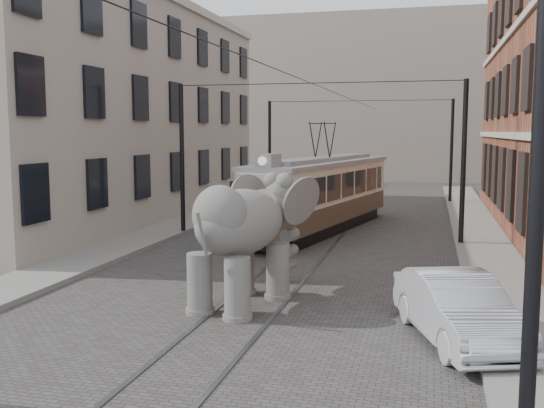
# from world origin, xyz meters

# --- Properties ---
(ground) EXTENTS (120.00, 120.00, 0.00)m
(ground) POSITION_xyz_m (0.00, 0.00, 0.00)
(ground) COLOR #44413E
(tram_rails) EXTENTS (1.54, 80.00, 0.02)m
(tram_rails) POSITION_xyz_m (0.00, 0.00, 0.01)
(tram_rails) COLOR slate
(tram_rails) RESTS_ON ground
(sidewalk_right) EXTENTS (2.00, 60.00, 0.15)m
(sidewalk_right) POSITION_xyz_m (6.00, 0.00, 0.07)
(sidewalk_right) COLOR slate
(sidewalk_right) RESTS_ON ground
(sidewalk_left) EXTENTS (2.00, 60.00, 0.15)m
(sidewalk_left) POSITION_xyz_m (-6.50, 0.00, 0.07)
(sidewalk_left) COLOR slate
(sidewalk_left) RESTS_ON ground
(stucco_building) EXTENTS (7.00, 24.00, 10.00)m
(stucco_building) POSITION_xyz_m (-11.00, 10.00, 5.00)
(stucco_building) COLOR #A09484
(stucco_building) RESTS_ON ground
(distant_block) EXTENTS (28.00, 10.00, 14.00)m
(distant_block) POSITION_xyz_m (0.00, 40.00, 7.00)
(distant_block) COLOR #A09484
(distant_block) RESTS_ON ground
(catenary) EXTENTS (11.00, 30.20, 6.00)m
(catenary) POSITION_xyz_m (-0.20, 5.00, 3.00)
(catenary) COLOR black
(catenary) RESTS_ON ground
(tram) EXTENTS (4.63, 11.64, 4.52)m
(tram) POSITION_xyz_m (-0.30, 8.29, 2.26)
(tram) COLOR beige
(tram) RESTS_ON ground
(elephant) EXTENTS (3.89, 5.60, 3.12)m
(elephant) POSITION_xyz_m (-0.26, -3.38, 1.56)
(elephant) COLOR #5E5C57
(elephant) RESTS_ON ground
(parked_car) EXTENTS (2.74, 4.37, 1.36)m
(parked_car) POSITION_xyz_m (4.65, -4.79, 0.68)
(parked_car) COLOR #ABACB0
(parked_car) RESTS_ON ground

